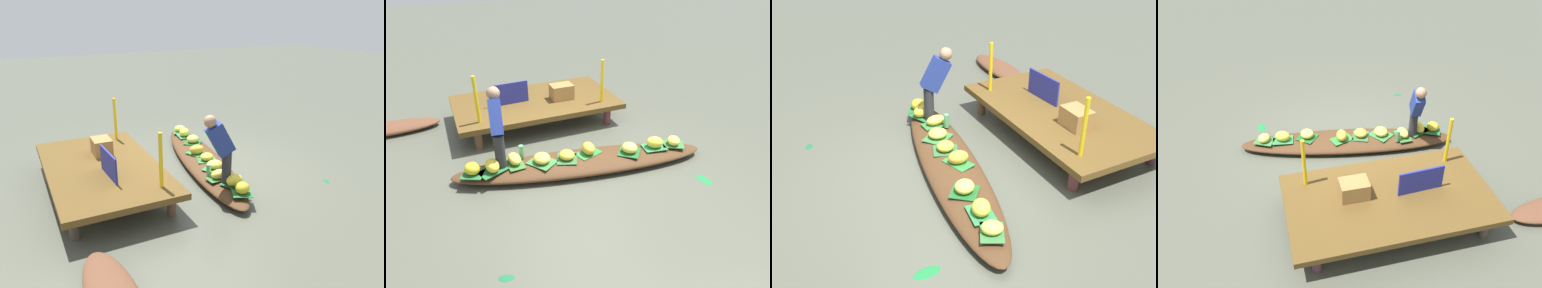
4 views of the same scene
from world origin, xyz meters
The scene contains 29 objects.
canal_water centered at (0.00, 0.00, 0.00)m, with size 40.00×40.00×0.00m, color #505345.
dock_platform centered at (-0.17, 2.02, 0.40)m, with size 3.20×1.80×0.46m.
vendor_boat centered at (0.00, 0.00, 0.11)m, with size 4.12×0.79×0.21m, color #4C301A.
leaf_mat_0 centered at (0.13, 0.06, 0.22)m, with size 0.41×0.26×0.01m, color #2B7833.
banana_bunch_0 centered at (0.13, 0.06, 0.31)m, with size 0.29×0.20×0.19m, color gold.
leaf_mat_1 centered at (-1.06, 0.24, 0.22)m, with size 0.43×0.25×0.01m, color #336F2E.
banana_bunch_1 centered at (-1.06, 0.24, 0.30)m, with size 0.30×0.19×0.16m, color #F4D04B.
leaf_mat_2 centered at (0.76, -0.17, 0.22)m, with size 0.34×0.34×0.01m, color #1E5C26.
banana_bunch_2 centered at (0.76, -0.17, 0.30)m, with size 0.24×0.26×0.17m, color #F0E757.
leaf_mat_3 centered at (-1.70, 0.19, 0.22)m, with size 0.31×0.31×0.01m, color #246631.
banana_bunch_3 centered at (-1.70, 0.19, 0.31)m, with size 0.22×0.24×0.19m, color gold.
leaf_mat_4 centered at (-1.41, 0.15, 0.22)m, with size 0.42×0.26×0.01m, color #236834.
banana_bunch_4 centered at (-1.41, 0.15, 0.31)m, with size 0.30×0.20×0.19m, color yellow.
leaf_mat_5 centered at (1.58, -0.25, 0.22)m, with size 0.35×0.27×0.01m, color #36743A.
banana_bunch_5 centered at (1.58, -0.25, 0.29)m, with size 0.25×0.21×0.15m, color #EED952.
leaf_mat_6 centered at (-0.26, 0.04, 0.22)m, with size 0.36×0.31×0.01m, color #306534.
banana_bunch_6 centered at (-0.26, 0.04, 0.29)m, with size 0.26×0.24×0.14m, color gold.
leaf_mat_7 centered at (-0.65, 0.09, 0.22)m, with size 0.40×0.34×0.01m, color #357438.
banana_bunch_7 centered at (-0.65, 0.09, 0.29)m, with size 0.29×0.26×0.15m, color #EAD64A.
leaf_mat_8 centered at (1.24, -0.20, 0.22)m, with size 0.38×0.29×0.01m, color #2D7942.
banana_bunch_8 centered at (1.24, -0.20, 0.31)m, with size 0.27×0.22×0.19m, color yellow.
vendor_person centered at (-1.24, 0.34, 0.90)m, with size 0.26×0.53×1.19m.
water_bottle centered at (-0.91, 0.36, 0.32)m, with size 0.08×0.08×0.22m, color #54A668.
market_banner centered at (-0.67, 2.02, 0.67)m, with size 0.74×0.03×0.42m, color navy.
railing_post_west centered at (-1.37, 1.42, 0.88)m, with size 0.06×0.06×0.85m, color yellow.
railing_post_east centered at (1.03, 1.42, 0.88)m, with size 0.06×0.06×0.85m, color yellow.
produce_crate centered at (0.36, 1.88, 0.60)m, with size 0.44×0.32×0.29m, color #9D713C.
drifting_plant_0 centered at (-1.65, -1.68, 0.00)m, with size 0.18×0.10×0.01m, color #1C5F3A.
drifting_plant_1 centered at (1.61, -1.06, 0.00)m, with size 0.32×0.15×0.01m, color #1C7838.
Camera 1 is at (-6.09, 3.27, 2.96)m, focal length 35.22 mm.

